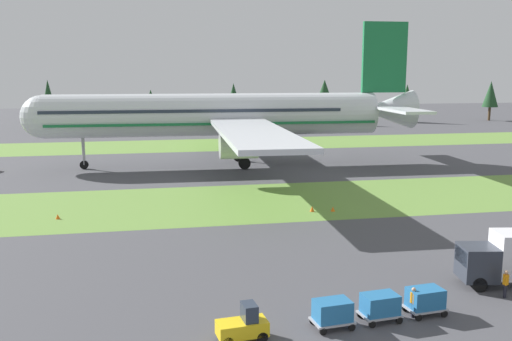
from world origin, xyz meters
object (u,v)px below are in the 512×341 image
(taxiway_marker_1, at_px, (312,209))
(taxiway_marker_2, at_px, (333,209))
(airliner, at_px, (225,114))
(taxiway_marker_0, at_px, (58,217))
(cargo_dolly_lead, at_px, (332,312))
(ground_crew_marshaller, at_px, (413,301))
(baggage_tug, at_px, (243,326))
(ground_crew_loader, at_px, (506,283))
(cargo_dolly_second, at_px, (380,305))
(cargo_dolly_third, at_px, (425,299))

(taxiway_marker_1, bearing_deg, taxiway_marker_2, -7.53)
(airliner, distance_m, taxiway_marker_0, 34.62)
(cargo_dolly_lead, relative_size, ground_crew_marshaller, 1.35)
(baggage_tug, xyz_separation_m, ground_crew_loader, (16.79, 2.54, 0.13))
(ground_crew_marshaller, bearing_deg, airliner, 22.71)
(taxiway_marker_2, bearing_deg, taxiway_marker_1, 172.47)
(taxiway_marker_2, bearing_deg, cargo_dolly_lead, -108.58)
(cargo_dolly_lead, xyz_separation_m, taxiway_marker_2, (8.33, 24.80, -0.68))
(airliner, xyz_separation_m, ground_crew_loader, (10.10, -52.32, -6.54))
(airliner, height_order, cargo_dolly_second, airliner)
(airliner, bearing_deg, ground_crew_loader, -167.07)
(cargo_dolly_third, relative_size, taxiway_marker_1, 3.93)
(ground_crew_loader, bearing_deg, baggage_tug, -50.53)
(cargo_dolly_third, xyz_separation_m, ground_crew_loader, (6.04, 1.35, 0.03))
(cargo_dolly_lead, distance_m, cargo_dolly_second, 2.90)
(ground_crew_loader, bearing_deg, taxiway_marker_2, -140.51)
(cargo_dolly_lead, xyz_separation_m, ground_crew_marshaller, (4.95, 0.47, 0.03))
(taxiway_marker_1, bearing_deg, cargo_dolly_second, -97.79)
(taxiway_marker_1, bearing_deg, airliner, 98.88)
(airliner, height_order, ground_crew_loader, airliner)
(taxiway_marker_1, bearing_deg, ground_crew_marshaller, -93.08)
(cargo_dolly_second, height_order, ground_crew_marshaller, ground_crew_marshaller)
(ground_crew_loader, height_order, taxiway_marker_2, ground_crew_loader)
(taxiway_marker_1, relative_size, taxiway_marker_2, 1.27)
(ground_crew_marshaller, bearing_deg, ground_crew_loader, -58.27)
(ground_crew_loader, xyz_separation_m, taxiway_marker_1, (-5.53, 23.08, -0.65))
(baggage_tug, bearing_deg, taxiway_marker_0, 19.24)
(baggage_tug, relative_size, cargo_dolly_second, 1.16)
(airliner, bearing_deg, baggage_tug, 175.05)
(taxiway_marker_1, distance_m, taxiway_marker_2, 2.09)
(airliner, relative_size, ground_crew_marshaller, 40.33)
(taxiway_marker_0, distance_m, taxiway_marker_1, 24.44)
(taxiway_marker_1, xyz_separation_m, taxiway_marker_2, (2.07, -0.27, -0.06))
(cargo_dolly_lead, bearing_deg, taxiway_marker_1, -20.37)
(ground_crew_marshaller, bearing_deg, taxiway_marker_2, 11.33)
(cargo_dolly_second, relative_size, taxiway_marker_2, 5.00)
(taxiway_marker_1, bearing_deg, cargo_dolly_third, -91.18)
(cargo_dolly_second, bearing_deg, taxiway_marker_2, -18.89)
(cargo_dolly_second, relative_size, cargo_dolly_third, 1.00)
(cargo_dolly_lead, relative_size, cargo_dolly_third, 1.00)
(airliner, bearing_deg, cargo_dolly_lead, -179.79)
(baggage_tug, height_order, cargo_dolly_third, baggage_tug)
(airliner, height_order, taxiway_marker_1, airliner)
(cargo_dolly_second, relative_size, ground_crew_marshaller, 1.35)
(taxiway_marker_0, bearing_deg, ground_crew_loader, -39.74)
(taxiway_marker_2, bearing_deg, ground_crew_loader, -81.36)
(cargo_dolly_second, bearing_deg, airliner, -5.08)
(cargo_dolly_third, bearing_deg, baggage_tug, 90.00)
(cargo_dolly_third, height_order, taxiway_marker_1, cargo_dolly_third)
(taxiway_marker_0, distance_m, taxiway_marker_2, 26.52)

